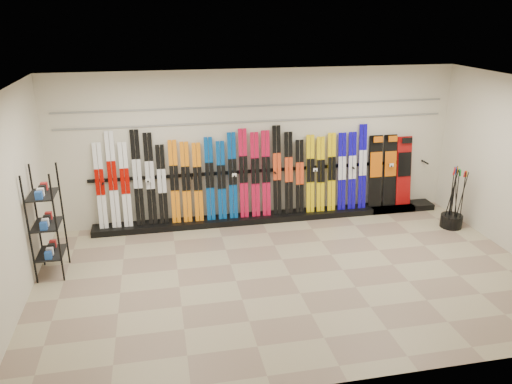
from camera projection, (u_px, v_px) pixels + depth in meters
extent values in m
plane|color=gray|center=(291.00, 275.00, 8.03)|extent=(8.00, 8.00, 0.00)
plane|color=beige|center=(259.00, 146.00, 9.82)|extent=(8.00, 0.00, 8.00)
plane|color=beige|center=(9.00, 207.00, 6.77)|extent=(0.00, 5.00, 5.00)
plane|color=silver|center=(296.00, 87.00, 7.00)|extent=(8.00, 8.00, 0.00)
cube|color=black|center=(272.00, 217.00, 10.15)|extent=(8.00, 0.40, 0.12)
cube|color=white|center=(100.00, 186.00, 9.28)|extent=(0.17, 0.22, 1.63)
cube|color=white|center=(113.00, 180.00, 9.30)|extent=(0.17, 0.24, 1.83)
cube|color=white|center=(125.00, 185.00, 9.37)|extent=(0.17, 0.21, 1.61)
cube|color=black|center=(138.00, 178.00, 9.39)|extent=(0.17, 0.24, 1.84)
cube|color=black|center=(150.00, 180.00, 9.44)|extent=(0.17, 0.23, 1.77)
cube|color=black|center=(162.00, 185.00, 9.51)|extent=(0.17, 0.20, 1.54)
cube|color=orange|center=(174.00, 182.00, 9.54)|extent=(0.17, 0.21, 1.61)
cube|color=orange|center=(186.00, 182.00, 9.59)|extent=(0.17, 0.21, 1.57)
cube|color=orange|center=(198.00, 182.00, 9.63)|extent=(0.17, 0.20, 1.54)
cube|color=#05418E|center=(210.00, 179.00, 9.67)|extent=(0.17, 0.22, 1.63)
cube|color=#05418E|center=(221.00, 181.00, 9.72)|extent=(0.17, 0.20, 1.55)
cube|color=#05418E|center=(233.00, 176.00, 9.74)|extent=(0.17, 0.22, 1.70)
cube|color=#BF0D33|center=(243.00, 174.00, 9.78)|extent=(0.17, 0.23, 1.76)
cube|color=#BF0D33|center=(255.00, 175.00, 9.83)|extent=(0.17, 0.22, 1.68)
cube|color=#BF0D33|center=(266.00, 174.00, 9.87)|extent=(0.17, 0.22, 1.71)
cube|color=black|center=(277.00, 171.00, 9.90)|extent=(0.17, 0.24, 1.80)
cube|color=black|center=(289.00, 174.00, 9.96)|extent=(0.17, 0.22, 1.66)
cube|color=black|center=(300.00, 177.00, 10.02)|extent=(0.17, 0.20, 1.49)
cube|color=yellow|center=(310.00, 174.00, 10.06)|extent=(0.17, 0.21, 1.58)
cube|color=yellow|center=(321.00, 175.00, 10.10)|extent=(0.17, 0.20, 1.53)
cube|color=yellow|center=(332.00, 172.00, 10.14)|extent=(0.17, 0.21, 1.60)
cube|color=#1006A7|center=(342.00, 172.00, 10.18)|extent=(0.17, 0.21, 1.59)
cube|color=#1006A7|center=(352.00, 171.00, 10.22)|extent=(0.17, 0.21, 1.60)
cube|color=#1006A7|center=(362.00, 167.00, 10.25)|extent=(0.17, 0.23, 1.74)
cube|color=black|center=(375.00, 171.00, 10.36)|extent=(0.29, 0.23, 1.49)
cube|color=black|center=(390.00, 171.00, 10.42)|extent=(0.28, 0.23, 1.49)
cube|color=#990C0C|center=(404.00, 171.00, 10.49)|extent=(0.32, 0.22, 1.44)
cube|color=black|center=(47.00, 223.00, 7.82)|extent=(0.40, 0.60, 1.77)
cylinder|color=black|center=(451.00, 221.00, 9.79)|extent=(0.42, 0.42, 0.25)
cylinder|color=black|center=(461.00, 200.00, 9.49)|extent=(0.08, 0.14, 1.17)
cylinder|color=black|center=(453.00, 196.00, 9.72)|extent=(0.08, 0.07, 1.18)
cylinder|color=black|center=(452.00, 196.00, 9.74)|extent=(0.14, 0.10, 1.17)
cylinder|color=black|center=(456.00, 199.00, 9.55)|extent=(0.11, 0.09, 1.18)
cylinder|color=black|center=(450.00, 198.00, 9.62)|extent=(0.14, 0.11, 1.17)
cylinder|color=black|center=(462.00, 200.00, 9.50)|extent=(0.12, 0.13, 1.17)
cylinder|color=black|center=(452.00, 198.00, 9.64)|extent=(0.02, 0.05, 1.18)
cylinder|color=black|center=(456.00, 198.00, 9.63)|extent=(0.15, 0.08, 1.17)
cylinder|color=black|center=(451.00, 197.00, 9.69)|extent=(0.05, 0.11, 1.18)
cube|color=gray|center=(259.00, 121.00, 9.63)|extent=(7.60, 0.02, 0.03)
cube|color=gray|center=(259.00, 106.00, 9.53)|extent=(7.60, 0.02, 0.03)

